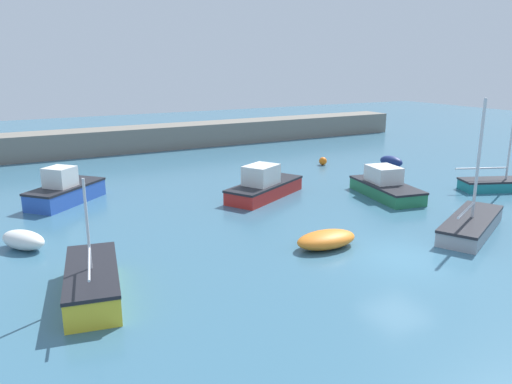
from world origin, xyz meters
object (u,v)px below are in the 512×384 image
(motorboat_with_cabin, at_px, (65,191))
(mooring_buoy_orange, at_px, (323,161))
(dinghy_near_pier, at_px, (391,161))
(fishing_dinghy_green, at_px, (23,240))
(sailboat_tall_mast, at_px, (471,224))
(sailboat_short_mast, at_px, (92,282))
(sailboat_twin_hulled, at_px, (505,184))
(motorboat_grey_hull, at_px, (385,186))
(rowboat_blue_near, at_px, (326,239))
(cabin_cruiser_white, at_px, (264,186))

(motorboat_with_cabin, relative_size, mooring_buoy_orange, 7.88)
(dinghy_near_pier, height_order, fishing_dinghy_green, dinghy_near_pier)
(motorboat_with_cabin, bearing_deg, sailboat_tall_mast, -84.16)
(sailboat_short_mast, height_order, sailboat_twin_hulled, sailboat_twin_hulled)
(motorboat_with_cabin, bearing_deg, motorboat_grey_hull, -65.89)
(fishing_dinghy_green, bearing_deg, sailboat_tall_mast, -147.38)
(motorboat_grey_hull, relative_size, fishing_dinghy_green, 2.23)
(rowboat_blue_near, height_order, mooring_buoy_orange, rowboat_blue_near)
(motorboat_grey_hull, height_order, dinghy_near_pier, motorboat_grey_hull)
(sailboat_twin_hulled, bearing_deg, sailboat_tall_mast, -130.33)
(motorboat_grey_hull, bearing_deg, fishing_dinghy_green, -81.79)
(sailboat_twin_hulled, xyz_separation_m, mooring_buoy_orange, (-5.23, 11.43, -0.08))
(rowboat_blue_near, height_order, motorboat_with_cabin, motorboat_with_cabin)
(sailboat_twin_hulled, bearing_deg, motorboat_grey_hull, -175.30)
(rowboat_blue_near, distance_m, sailboat_tall_mast, 7.09)
(dinghy_near_pier, distance_m, mooring_buoy_orange, 5.01)
(motorboat_grey_hull, bearing_deg, mooring_buoy_orange, 177.25)
(sailboat_twin_hulled, relative_size, sailboat_tall_mast, 0.96)
(motorboat_grey_hull, xyz_separation_m, sailboat_tall_mast, (-1.02, -6.69, -0.19))
(cabin_cruiser_white, relative_size, sailboat_twin_hulled, 1.00)
(motorboat_with_cabin, bearing_deg, rowboat_blue_near, -97.34)
(dinghy_near_pier, xyz_separation_m, mooring_buoy_orange, (-4.04, 2.96, -0.11))
(sailboat_short_mast, xyz_separation_m, sailboat_twin_hulled, (24.80, 2.64, -0.14))
(motorboat_with_cabin, bearing_deg, mooring_buoy_orange, -36.61)
(sailboat_short_mast, bearing_deg, mooring_buoy_orange, -43.49)
(cabin_cruiser_white, height_order, fishing_dinghy_green, cabin_cruiser_white)
(cabin_cruiser_white, xyz_separation_m, fishing_dinghy_green, (-12.78, -2.32, -0.28))
(motorboat_grey_hull, xyz_separation_m, sailboat_twin_hulled, (7.40, -2.39, -0.24))
(cabin_cruiser_white, relative_size, fishing_dinghy_green, 2.42)
(sailboat_short_mast, bearing_deg, cabin_cruiser_white, -42.87)
(cabin_cruiser_white, distance_m, sailboat_tall_mast, 11.17)
(rowboat_blue_near, xyz_separation_m, mooring_buoy_orange, (10.09, 14.10, -0.06))
(sailboat_short_mast, xyz_separation_m, mooring_buoy_orange, (19.57, 14.07, -0.22))
(motorboat_grey_hull, relative_size, cabin_cruiser_white, 0.92)
(dinghy_near_pier, xyz_separation_m, cabin_cruiser_white, (-12.48, -2.93, 0.27))
(dinghy_near_pier, relative_size, sailboat_short_mast, 0.41)
(fishing_dinghy_green, height_order, mooring_buoy_orange, fishing_dinghy_green)
(dinghy_near_pier, relative_size, mooring_buoy_orange, 3.44)
(motorboat_grey_hull, xyz_separation_m, dinghy_near_pier, (6.21, 6.09, -0.21))
(cabin_cruiser_white, height_order, motorboat_with_cabin, motorboat_with_cabin)
(sailboat_twin_hulled, bearing_deg, rowboat_blue_near, -147.53)
(sailboat_tall_mast, bearing_deg, motorboat_grey_hull, 55.13)
(motorboat_with_cabin, bearing_deg, fishing_dinghy_green, -153.97)
(sailboat_short_mast, bearing_deg, motorboat_grey_hull, -63.10)
(dinghy_near_pier, xyz_separation_m, sailboat_short_mast, (-23.61, -11.11, 0.12))
(mooring_buoy_orange, bearing_deg, sailboat_twin_hulled, -65.41)
(motorboat_grey_hull, xyz_separation_m, fishing_dinghy_green, (-19.06, 0.84, -0.22))
(motorboat_with_cabin, distance_m, mooring_buoy_orange, 18.71)
(fishing_dinghy_green, xyz_separation_m, mooring_buoy_orange, (21.22, 8.20, -0.10))
(sailboat_twin_hulled, xyz_separation_m, sailboat_tall_mast, (-8.42, -4.31, 0.05))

